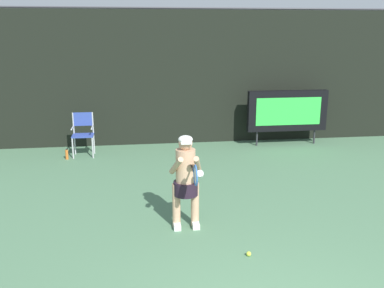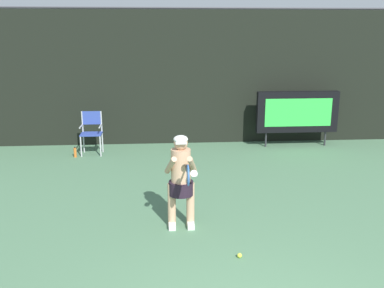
% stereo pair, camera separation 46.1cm
% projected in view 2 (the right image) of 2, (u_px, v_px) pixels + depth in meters
% --- Properties ---
extents(backdrop_screen, '(18.00, 0.12, 3.66)m').
position_uv_depth(backdrop_screen, '(195.00, 78.00, 11.70)').
color(backdrop_screen, black).
rests_on(backdrop_screen, ground).
extents(scoreboard, '(2.20, 0.21, 1.50)m').
position_uv_depth(scoreboard, '(297.00, 112.00, 11.52)').
color(scoreboard, black).
rests_on(scoreboard, ground).
extents(umpire_chair, '(0.52, 0.44, 1.08)m').
position_uv_depth(umpire_chair, '(91.00, 130.00, 10.88)').
color(umpire_chair, '#B7B7BC').
rests_on(umpire_chair, ground).
extents(water_bottle, '(0.07, 0.07, 0.27)m').
position_uv_depth(water_bottle, '(75.00, 152.00, 10.70)').
color(water_bottle, orange).
rests_on(water_bottle, ground).
extents(tennis_player, '(0.53, 0.60, 1.51)m').
position_uv_depth(tennis_player, '(181.00, 178.00, 6.74)').
color(tennis_player, white).
rests_on(tennis_player, ground).
extents(tennis_racket, '(0.03, 0.60, 0.31)m').
position_uv_depth(tennis_racket, '(188.00, 175.00, 6.18)').
color(tennis_racket, black).
extents(tennis_ball_loose, '(0.07, 0.07, 0.07)m').
position_uv_depth(tennis_ball_loose, '(240.00, 255.00, 5.98)').
color(tennis_ball_loose, '#CCDB3D').
rests_on(tennis_ball_loose, ground).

